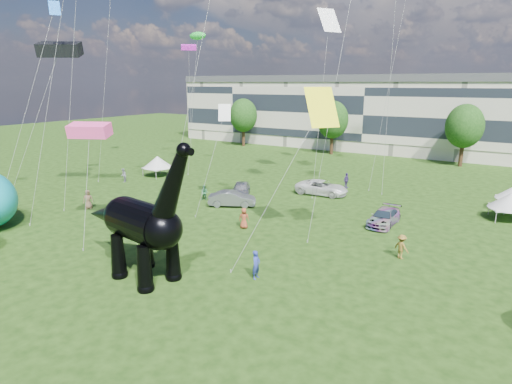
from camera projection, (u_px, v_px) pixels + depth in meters
The scene contains 14 objects.
ground at pixel (146, 309), 22.92m from camera, with size 220.00×220.00×0.00m, color #16330C.
terrace_row at pixel (374, 116), 76.11m from camera, with size 78.00×11.00×12.00m, color beige.
tree_far_left at pixel (243, 113), 80.26m from camera, with size 5.20×5.20×9.44m.
tree_mid_left at pixel (333, 117), 70.81m from camera, with size 5.20×5.20×9.44m.
tree_mid_right at pixel (465, 123), 60.31m from camera, with size 5.20×5.20×9.44m.
dinosaur_sculpture at pixel (138, 223), 26.01m from camera, with size 11.25×3.66×9.16m.
car_silver at pixel (241, 189), 45.40m from camera, with size 1.81×4.51×1.54m, color #B1B2B6.
car_grey at pixel (232, 199), 41.77m from camera, with size 1.60×4.58×1.51m, color slate.
car_white at pixel (322, 188), 46.10m from camera, with size 2.58×5.59×1.55m, color white.
car_dark at pixel (384, 217), 36.27m from camera, with size 1.91×4.69×1.36m, color #595960.
gazebo_far at pixel (511, 201), 37.26m from camera, with size 4.47×4.47×2.51m.
gazebo_left at pixel (158, 162), 55.03m from camera, with size 4.21×4.21×2.61m.
visitors at pixel (281, 221), 34.71m from camera, with size 44.39×43.59×1.84m.
kites at pixel (157, 29), 43.32m from camera, with size 40.10×44.36×24.60m.
Camera 1 is at (16.14, -14.16, 11.75)m, focal length 30.00 mm.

